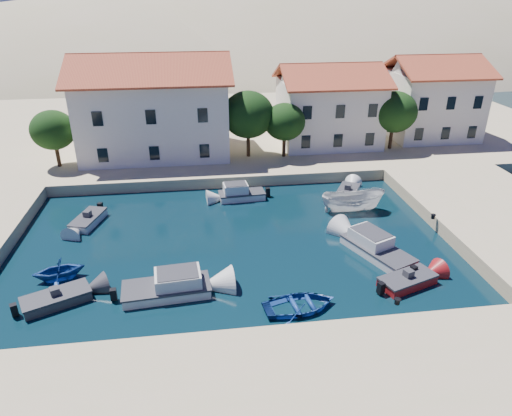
# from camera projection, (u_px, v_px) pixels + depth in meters

# --- Properties ---
(ground) EXTENTS (400.00, 400.00, 0.00)m
(ground) POSITION_uv_depth(u_px,v_px,m) (249.00, 343.00, 22.93)
(ground) COLOR black
(ground) RESTS_ON ground
(quay_east) EXTENTS (11.00, 20.00, 1.00)m
(quay_east) POSITION_uv_depth(u_px,v_px,m) (505.00, 220.00, 34.11)
(quay_east) COLOR tan
(quay_east) RESTS_ON ground
(quay_north) EXTENTS (80.00, 36.00, 1.00)m
(quay_north) POSITION_uv_depth(u_px,v_px,m) (229.00, 128.00, 56.90)
(quay_north) COLOR tan
(quay_north) RESTS_ON ground
(hills) EXTENTS (254.00, 176.00, 99.00)m
(hills) POSITION_uv_depth(u_px,v_px,m) (267.00, 126.00, 145.99)
(hills) COLOR tan
(hills) RESTS_ON ground
(building_left) EXTENTS (14.70, 9.45, 9.70)m
(building_left) POSITION_uv_depth(u_px,v_px,m) (154.00, 104.00, 44.66)
(building_left) COLOR silver
(building_left) RESTS_ON quay_north
(building_mid) EXTENTS (10.50, 8.40, 8.30)m
(building_mid) POSITION_uv_depth(u_px,v_px,m) (329.00, 103.00, 48.02)
(building_mid) COLOR silver
(building_mid) RESTS_ON quay_north
(building_right) EXTENTS (9.45, 8.40, 8.80)m
(building_right) POSITION_uv_depth(u_px,v_px,m) (432.00, 96.00, 50.25)
(building_right) COLOR silver
(building_right) RESTS_ON quay_north
(trees) EXTENTS (37.30, 5.30, 6.45)m
(trees) POSITION_uv_depth(u_px,v_px,m) (264.00, 118.00, 44.12)
(trees) COLOR #382314
(trees) RESTS_ON quay_north
(bollards) EXTENTS (29.36, 9.56, 0.30)m
(bollards) POSITION_uv_depth(u_px,v_px,m) (289.00, 276.00, 26.22)
(bollards) COLOR black
(bollards) RESTS_ON ground
(motorboat_grey_sw) EXTENTS (3.99, 3.02, 1.25)m
(motorboat_grey_sw) POSITION_uv_depth(u_px,v_px,m) (57.00, 299.00, 25.71)
(motorboat_grey_sw) COLOR #343439
(motorboat_grey_sw) RESTS_ON ground
(cabin_cruiser_south) EXTENTS (5.22, 2.58, 1.60)m
(cabin_cruiser_south) POSITION_uv_depth(u_px,v_px,m) (166.00, 287.00, 26.41)
(cabin_cruiser_south) COLOR silver
(cabin_cruiser_south) RESTS_ON ground
(rowboat_south) EXTENTS (4.47, 3.46, 0.85)m
(rowboat_south) POSITION_uv_depth(u_px,v_px,m) (300.00, 309.00, 25.39)
(rowboat_south) COLOR navy
(rowboat_south) RESTS_ON ground
(motorboat_red_se) EXTENTS (3.84, 2.66, 1.25)m
(motorboat_red_se) POSITION_uv_depth(u_px,v_px,m) (407.00, 281.00, 27.31)
(motorboat_red_se) COLOR maroon
(motorboat_red_se) RESTS_ON ground
(cabin_cruiser_east) EXTENTS (4.01, 5.65, 1.60)m
(cabin_cruiser_east) POSITION_uv_depth(u_px,v_px,m) (377.00, 249.00, 30.34)
(cabin_cruiser_east) COLOR silver
(cabin_cruiser_east) RESTS_ON ground
(boat_east) EXTENTS (5.12, 2.09, 1.95)m
(boat_east) POSITION_uv_depth(u_px,v_px,m) (352.00, 211.00, 36.59)
(boat_east) COLOR silver
(boat_east) RESTS_ON ground
(motorboat_white_ne) EXTENTS (3.07, 3.74, 1.25)m
(motorboat_white_ne) POSITION_uv_depth(u_px,v_px,m) (347.00, 193.00, 39.16)
(motorboat_white_ne) COLOR silver
(motorboat_white_ne) RESTS_ON ground
(rowboat_west) EXTENTS (3.53, 3.23, 1.58)m
(rowboat_west) POSITION_uv_depth(u_px,v_px,m) (60.00, 279.00, 28.04)
(rowboat_west) COLOR navy
(rowboat_west) RESTS_ON ground
(motorboat_white_west) EXTENTS (2.44, 3.72, 1.25)m
(motorboat_white_west) POSITION_uv_depth(u_px,v_px,m) (88.00, 220.00, 34.51)
(motorboat_white_west) COLOR silver
(motorboat_white_west) RESTS_ON ground
(cabin_cruiser_north) EXTENTS (3.96, 1.91, 1.60)m
(cabin_cruiser_north) POSITION_uv_depth(u_px,v_px,m) (242.00, 194.00, 38.53)
(cabin_cruiser_north) COLOR silver
(cabin_cruiser_north) RESTS_ON ground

